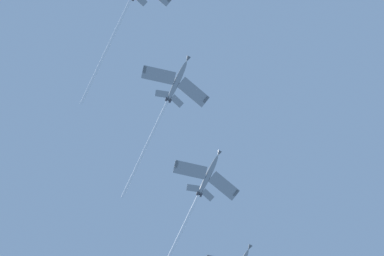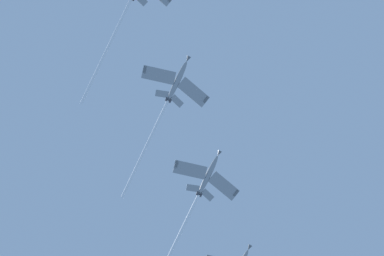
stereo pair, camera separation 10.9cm
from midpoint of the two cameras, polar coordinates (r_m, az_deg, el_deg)
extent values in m
cylinder|color=white|center=(140.36, -9.45, 8.34)|extent=(29.66, 0.92, 11.23)
ellipsoid|color=gray|center=(142.18, -1.64, 5.19)|extent=(11.78, 1.69, 5.28)
cone|color=#595E60|center=(143.08, -0.49, 7.60)|extent=(1.92, 1.21, 1.66)
ellipsoid|color=black|center=(143.02, -1.31, 5.93)|extent=(2.95, 1.02, 1.78)
cube|color=gray|center=(142.53, 0.14, 3.97)|extent=(5.59, 9.58, 1.39)
cube|color=#595E60|center=(143.16, 1.54, 3.15)|extent=(1.86, 1.11, 0.71)
cube|color=gray|center=(141.66, -3.71, 5.84)|extent=(5.48, 9.56, 1.39)
cube|color=#595E60|center=(141.62, -5.27, 6.44)|extent=(1.85, 1.09, 0.71)
cube|color=gray|center=(141.92, -1.68, 2.98)|extent=(2.80, 3.97, 0.75)
cube|color=gray|center=(141.54, -3.34, 3.78)|extent=(2.76, 3.96, 0.75)
cube|color=#595E60|center=(143.12, -2.54, 3.43)|extent=(3.20, 0.20, 3.44)
cylinder|color=#38383D|center=(141.59, -2.48, 3.01)|extent=(1.22, 0.81, 1.09)
cylinder|color=#38383D|center=(141.52, -2.81, 3.17)|extent=(1.22, 0.81, 1.09)
cylinder|color=white|center=(141.29, -5.20, -2.30)|extent=(27.68, 1.03, 10.44)
ellipsoid|color=gray|center=(143.56, 1.78, -5.23)|extent=(11.80, 1.85, 5.29)
cone|color=#595E60|center=(143.55, 2.95, -2.82)|extent=(1.93, 1.24, 1.67)
ellipsoid|color=black|center=(144.11, 2.10, -4.45)|extent=(2.96, 1.06, 1.78)
cube|color=gray|center=(144.73, 3.51, -6.40)|extent=(5.70, 9.59, 1.39)
cube|color=#595E60|center=(145.94, 4.87, -7.16)|extent=(1.86, 1.13, 0.72)
cube|color=gray|center=(142.42, -0.24, -4.62)|extent=(5.37, 9.54, 1.39)
cube|color=#595E60|center=(141.86, -1.77, -4.02)|extent=(1.85, 1.07, 0.72)
cube|color=gray|center=(144.27, 1.71, -7.40)|extent=(2.84, 3.98, 0.75)
cube|color=gray|center=(143.28, 0.09, -6.64)|extent=(2.71, 3.95, 0.75)
cube|color=#595E60|center=(145.11, 0.84, -6.87)|extent=(3.20, 0.25, 3.44)
cylinder|color=#38383D|center=(143.81, 0.93, -7.39)|extent=(1.23, 0.83, 1.09)
cylinder|color=#38383D|center=(143.61, 0.61, -7.24)|extent=(1.23, 0.83, 1.09)
cylinder|color=white|center=(145.34, -1.77, -12.40)|extent=(27.07, 1.52, 10.38)
cone|color=#595E60|center=(150.19, 6.29, -12.96)|extent=(1.93, 1.25, 1.65)
camera|label=1|loc=(0.05, 89.98, -0.06)|focal=48.42mm
camera|label=2|loc=(0.05, -90.02, 0.06)|focal=48.42mm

